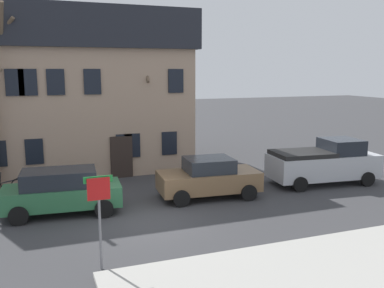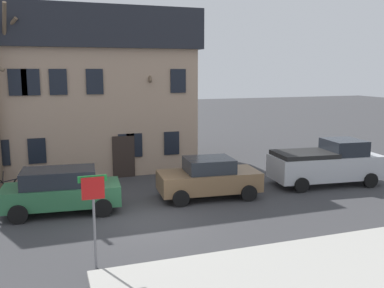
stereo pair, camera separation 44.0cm
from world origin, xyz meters
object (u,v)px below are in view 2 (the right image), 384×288
Objects in this scene: tree_bare_far at (168,113)px; car_green_wagon at (61,190)px; building_main at (79,89)px; bicycle_leaning at (9,185)px; pickup_truck_silver at (326,163)px; street_sign_pole at (94,204)px; car_brown_sedan at (209,178)px.

tree_bare_far is 1.48× the size of car_green_wagon.
bicycle_leaning is (-3.58, -5.17, -3.92)m from building_main.
street_sign_pole is at bearing -154.94° from pickup_truck_silver.
building_main is at bearing 117.82° from car_brown_sedan.
street_sign_pole reaches higher than car_green_wagon.
car_brown_sedan is at bearing -22.64° from bicycle_leaning.
tree_bare_far reaches higher than car_green_wagon.
car_green_wagon is 1.71× the size of street_sign_pole.
building_main reaches higher than car_green_wagon.
bicycle_leaning is at bearing -166.16° from tree_bare_far.
building_main reaches higher than pickup_truck_silver.
pickup_truck_silver is at bearing -39.26° from tree_bare_far.
car_brown_sedan is 8.77m from bicycle_leaning.
pickup_truck_silver is 12.53m from street_sign_pole.
car_green_wagon is at bearing 97.51° from street_sign_pole.
tree_bare_far reaches higher than street_sign_pole.
building_main is 10.25m from car_brown_sedan.
building_main is at bearing 142.49° from tree_bare_far.
building_main is 6.80× the size of bicycle_leaning.
building_main is 13.92m from street_sign_pole.
street_sign_pole is (-11.32, -5.29, 0.81)m from pickup_truck_silver.
bicycle_leaning is (-7.81, -1.92, -2.76)m from tree_bare_far.
tree_bare_far is 8.39m from pickup_truck_silver.
car_green_wagon is at bearing -58.21° from bicycle_leaning.
bicycle_leaning is (-14.10, 3.22, -0.65)m from pickup_truck_silver.
tree_bare_far is 1.24× the size of pickup_truck_silver.
car_green_wagon is 5.26m from street_sign_pole.
street_sign_pole is at bearing -71.96° from bicycle_leaning.
pickup_truck_silver is at bearing 1.49° from car_brown_sedan.
car_green_wagon is 12.00m from pickup_truck_silver.
car_green_wagon is 2.54× the size of bicycle_leaning.
tree_bare_far reaches higher than car_brown_sedan.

